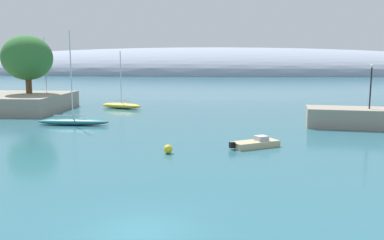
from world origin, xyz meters
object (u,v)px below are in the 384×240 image
sailboat_yellow_mid_mooring (122,105)px  mooring_buoy_yellow (168,149)px  motorboat_sand_foreground (255,143)px  harbor_lamp_post (371,82)px  sailboat_black_outer_mooring (47,105)px  tree_clump_shore (27,58)px  sailboat_teal_near_shore (73,121)px

sailboat_yellow_mid_mooring → mooring_buoy_yellow: 31.07m
sailboat_yellow_mid_mooring → motorboat_sand_foreground: sailboat_yellow_mid_mooring is taller
sailboat_yellow_mid_mooring → harbor_lamp_post: bearing=171.7°
sailboat_black_outer_mooring → motorboat_sand_foreground: sailboat_black_outer_mooring is taller
tree_clump_shore → sailboat_black_outer_mooring: tree_clump_shore is taller
tree_clump_shore → sailboat_teal_near_shore: size_ratio=0.80×
sailboat_teal_near_shore → mooring_buoy_yellow: 18.34m
mooring_buoy_yellow → sailboat_yellow_mid_mooring: bearing=111.0°
tree_clump_shore → harbor_lamp_post: tree_clump_shore is taller
sailboat_black_outer_mooring → sailboat_teal_near_shore: bearing=54.2°
sailboat_teal_near_shore → mooring_buoy_yellow: bearing=-46.2°
harbor_lamp_post → mooring_buoy_yellow: bearing=-145.7°
tree_clump_shore → sailboat_black_outer_mooring: 7.59m
tree_clump_shore → sailboat_black_outer_mooring: (1.80, 1.98, -7.11)m
mooring_buoy_yellow → sailboat_black_outer_mooring: bearing=128.2°
tree_clump_shore → sailboat_teal_near_shore: bearing=-49.3°
sailboat_teal_near_shore → motorboat_sand_foreground: sailboat_teal_near_shore is taller
tree_clump_shore → motorboat_sand_foreground: size_ratio=1.91×
sailboat_black_outer_mooring → motorboat_sand_foreground: 39.43m
sailboat_black_outer_mooring → harbor_lamp_post: 45.63m
sailboat_teal_near_shore → harbor_lamp_post: 33.27m
sailboat_teal_near_shore → sailboat_black_outer_mooring: 18.48m
harbor_lamp_post → sailboat_black_outer_mooring: bearing=160.7°
harbor_lamp_post → sailboat_teal_near_shore: bearing=-178.9°
sailboat_yellow_mid_mooring → mooring_buoy_yellow: bearing=128.6°
motorboat_sand_foreground → harbor_lamp_post: size_ratio=0.92×
tree_clump_shore → sailboat_yellow_mid_mooring: bearing=9.4°
mooring_buoy_yellow → motorboat_sand_foreground: bearing=22.5°
sailboat_teal_near_shore → motorboat_sand_foreground: size_ratio=2.39×
sailboat_teal_near_shore → sailboat_yellow_mid_mooring: (1.63, 15.82, 0.04)m
mooring_buoy_yellow → harbor_lamp_post: harbor_lamp_post is taller
tree_clump_shore → mooring_buoy_yellow: tree_clump_shore is taller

